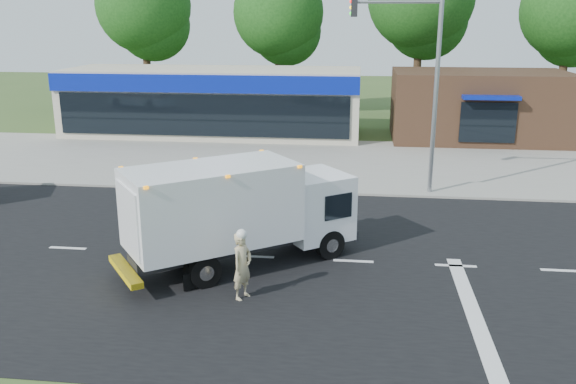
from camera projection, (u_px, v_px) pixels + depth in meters
The scene contains 11 objects.
ground at pixel (353, 262), 18.25m from camera, with size 120.00×120.00×0.00m, color #385123.
road_asphalt at pixel (353, 261), 18.25m from camera, with size 60.00×14.00×0.02m, color black.
sidewalk at pixel (356, 187), 26.05m from camera, with size 60.00×2.40×0.12m, color gray.
parking_apron at pixel (358, 158), 31.60m from camera, with size 60.00×9.00×0.02m, color gray.
lane_markings at pixel (402, 282), 16.80m from camera, with size 55.20×7.00×0.01m.
ems_box_truck at pixel (237, 207), 17.50m from camera, with size 6.92×5.89×3.11m.
emergency_worker at pixel (242, 265), 15.64m from camera, with size 0.68×0.78×1.90m.
retail_strip_mall at pixel (214, 101), 37.73m from camera, with size 18.00×6.20×4.00m.
brown_storefront at pixel (479, 106), 35.96m from camera, with size 10.00×6.70×4.00m.
traffic_signal_pole at pixel (420, 73), 23.87m from camera, with size 3.51×0.25×8.00m.
background_trees at pixel (351, 12), 43.17m from camera, with size 36.77×7.39×12.10m.
Camera 1 is at (0.06, -17.07, 7.07)m, focal length 38.00 mm.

